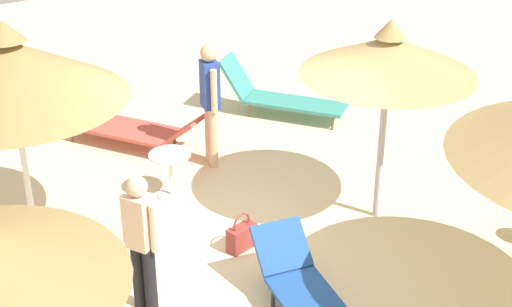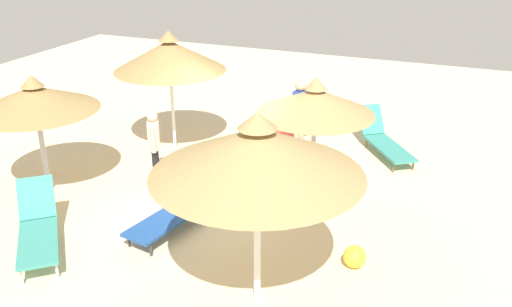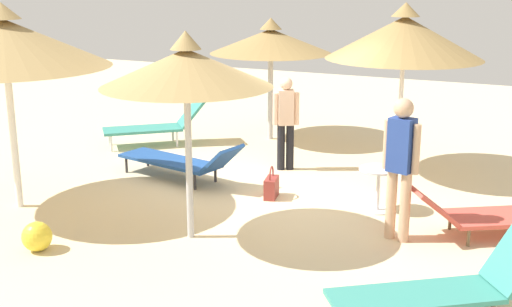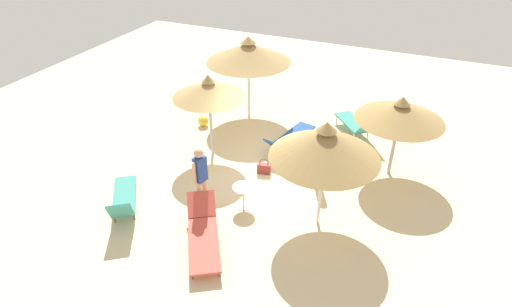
{
  "view_description": "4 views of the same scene",
  "coord_description": "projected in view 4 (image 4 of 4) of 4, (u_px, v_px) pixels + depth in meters",
  "views": [
    {
      "loc": [
        -6.29,
        4.02,
        5.09
      ],
      "look_at": [
        0.44,
        -0.41,
        0.98
      ],
      "focal_mm": 53.19,
      "sensor_mm": 36.0,
      "label": 1
    },
    {
      "loc": [
        -9.12,
        -4.29,
        5.11
      ],
      "look_at": [
        -0.23,
        -0.68,
        0.99
      ],
      "focal_mm": 39.36,
      "sensor_mm": 36.0,
      "label": 2
    },
    {
      "loc": [
        3.86,
        -8.61,
        3.26
      ],
      "look_at": [
        0.15,
        -0.69,
        0.87
      ],
      "focal_mm": 47.24,
      "sensor_mm": 36.0,
      "label": 3
    },
    {
      "loc": [
        9.29,
        3.86,
        7.04
      ],
      "look_at": [
        0.5,
        -0.01,
        0.91
      ],
      "focal_mm": 29.94,
      "sensor_mm": 36.0,
      "label": 4
    }
  ],
  "objects": [
    {
      "name": "ground",
      "position": [
        263.0,
        173.0,
        12.29
      ],
      "size": [
        24.0,
        24.0,
        0.1
      ],
      "primitive_type": "cube",
      "color": "beige"
    },
    {
      "name": "lounge_chair_back",
      "position": [
        123.0,
        200.0,
        10.62
      ],
      "size": [
        1.99,
        1.66,
        0.91
      ],
      "color": "teal",
      "rests_on": "ground"
    },
    {
      "name": "parasol_umbrella_near_left",
      "position": [
        400.0,
        112.0,
        11.19
      ],
      "size": [
        2.36,
        2.36,
        2.38
      ],
      "color": "#B2B2B7",
      "rests_on": "ground"
    },
    {
      "name": "lounge_chair_front",
      "position": [
        203.0,
        233.0,
        9.69
      ],
      "size": [
        2.28,
        1.78,
        0.69
      ],
      "color": "#CC4C3F",
      "rests_on": "ground"
    },
    {
      "name": "lounge_chair_center",
      "position": [
        290.0,
        138.0,
        13.25
      ],
      "size": [
        2.3,
        1.01,
        0.7
      ],
      "color": "#1E478C",
      "rests_on": "ground"
    },
    {
      "name": "person_standing_near_left",
      "position": [
        201.0,
        175.0,
        10.33
      ],
      "size": [
        0.47,
        0.28,
        1.79
      ],
      "color": "tan",
      "rests_on": "ground"
    },
    {
      "name": "handbag",
      "position": [
        264.0,
        168.0,
        12.12
      ],
      "size": [
        0.24,
        0.4,
        0.48
      ],
      "color": "maroon",
      "rests_on": "ground"
    },
    {
      "name": "beach_ball",
      "position": [
        203.0,
        121.0,
        14.47
      ],
      "size": [
        0.36,
        0.36,
        0.36
      ],
      "primitive_type": "sphere",
      "color": "yellow",
      "rests_on": "ground"
    },
    {
      "name": "lounge_chair_near_right",
      "position": [
        357.0,
        124.0,
        13.8
      ],
      "size": [
        1.87,
        1.74,
        0.93
      ],
      "color": "teal",
      "rests_on": "ground"
    },
    {
      "name": "parasol_umbrella_edge",
      "position": [
        325.0,
        144.0,
        9.26
      ],
      "size": [
        2.49,
        2.49,
        2.77
      ],
      "color": "white",
      "rests_on": "ground"
    },
    {
      "name": "parasol_umbrella_far_left",
      "position": [
        209.0,
        89.0,
        11.91
      ],
      "size": [
        2.07,
        2.07,
        2.58
      ],
      "color": "#B2B2B7",
      "rests_on": "ground"
    },
    {
      "name": "person_standing_far_left",
      "position": [
        318.0,
        151.0,
        11.54
      ],
      "size": [
        0.4,
        0.31,
        1.57
      ],
      "color": "black",
      "rests_on": "ground"
    },
    {
      "name": "side_table_round",
      "position": [
        244.0,
        193.0,
        10.73
      ],
      "size": [
        0.55,
        0.55,
        0.62
      ],
      "color": "silver",
      "rests_on": "ground"
    },
    {
      "name": "parasol_umbrella_far_right",
      "position": [
        248.0,
        52.0,
        13.98
      ],
      "size": [
        2.82,
        2.82,
        2.85
      ],
      "color": "white",
      "rests_on": "ground"
    }
  ]
}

